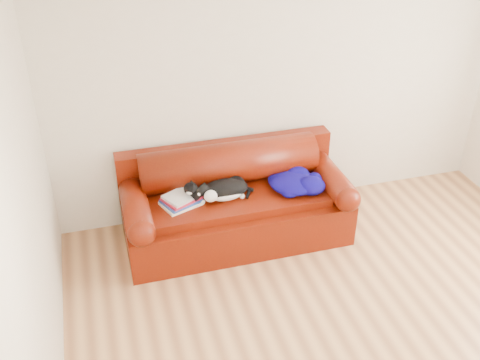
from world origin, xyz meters
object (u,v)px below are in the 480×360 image
object	(u,v)px
book_stack	(181,200)
sofa_base	(236,216)
blanket	(295,182)
cat	(225,190)

from	to	relation	value
book_stack	sofa_base	bearing A→B (deg)	4.88
book_stack	blanket	bearing A→B (deg)	-1.63
sofa_base	cat	world-z (taller)	cat
sofa_base	blanket	size ratio (longest dim) A/B	3.72
blanket	cat	bearing A→B (deg)	178.30
book_stack	blanket	world-z (taller)	blanket
blanket	sofa_base	bearing A→B (deg)	172.34
cat	blanket	world-z (taller)	cat
cat	sofa_base	bearing A→B (deg)	5.07
book_stack	blanket	size ratio (longest dim) A/B	0.70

